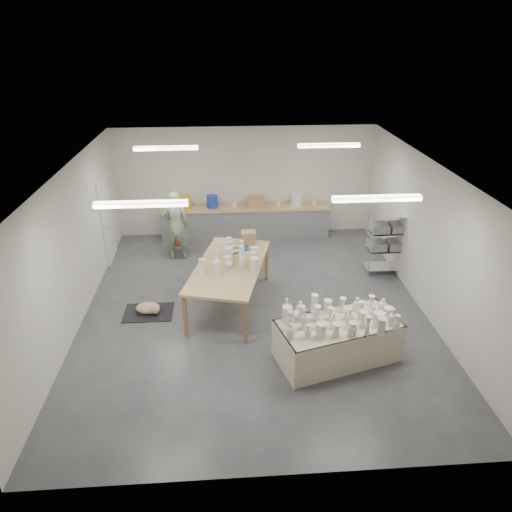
{
  "coord_description": "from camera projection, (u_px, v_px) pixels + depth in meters",
  "views": [
    {
      "loc": [
        -0.53,
        -8.04,
        5.32
      ],
      "look_at": [
        0.06,
        0.38,
        1.05
      ],
      "focal_mm": 32.0,
      "sensor_mm": 36.0,
      "label": 1
    }
  ],
  "objects": [
    {
      "name": "back_counter",
      "position": [
        245.0,
        221.0,
        12.65
      ],
      "size": [
        4.6,
        0.6,
        1.24
      ],
      "color": "tan",
      "rests_on": "ground"
    },
    {
      "name": "drying_table",
      "position": [
        337.0,
        338.0,
        8.01
      ],
      "size": [
        2.3,
        1.57,
        1.11
      ],
      "rotation": [
        0.0,
        0.0,
        0.28
      ],
      "color": "olive",
      "rests_on": "ground"
    },
    {
      "name": "red_stool",
      "position": [
        179.0,
        244.0,
        11.84
      ],
      "size": [
        0.37,
        0.37,
        0.29
      ],
      "rotation": [
        0.0,
        0.0,
        -0.26
      ],
      "color": "red",
      "rests_on": "ground"
    },
    {
      "name": "wire_shelf",
      "position": [
        387.0,
        237.0,
        10.63
      ],
      "size": [
        0.88,
        0.48,
        1.8
      ],
      "color": "silver",
      "rests_on": "ground"
    },
    {
      "name": "work_table",
      "position": [
        232.0,
        262.0,
        9.37
      ],
      "size": [
        1.88,
        2.81,
        1.34
      ],
      "rotation": [
        0.0,
        0.0,
        -0.25
      ],
      "color": "tan",
      "rests_on": "ground"
    },
    {
      "name": "rug",
      "position": [
        149.0,
        312.0,
        9.45
      ],
      "size": [
        1.0,
        0.7,
        0.02
      ],
      "primitive_type": "cube",
      "color": "black",
      "rests_on": "ground"
    },
    {
      "name": "room",
      "position": [
        248.0,
        217.0,
        8.74
      ],
      "size": [
        8.0,
        8.02,
        3.0
      ],
      "color": "#424449",
      "rests_on": "ground"
    },
    {
      "name": "cat",
      "position": [
        149.0,
        308.0,
        9.39
      ],
      "size": [
        0.53,
        0.4,
        0.21
      ],
      "rotation": [
        0.0,
        0.0,
        -0.12
      ],
      "color": "white",
      "rests_on": "rug"
    },
    {
      "name": "potter",
      "position": [
        176.0,
        226.0,
        11.31
      ],
      "size": [
        0.68,
        0.47,
        1.78
      ],
      "primitive_type": "imported",
      "rotation": [
        0.0,
        0.0,
        3.2
      ],
      "color": "gray",
      "rests_on": "ground"
    }
  ]
}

